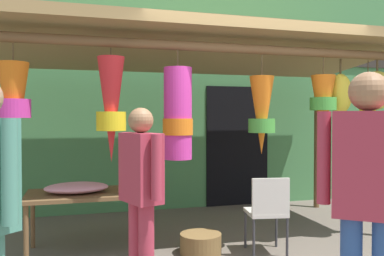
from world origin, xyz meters
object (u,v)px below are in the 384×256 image
object	(u,v)px
folding_chair	(268,208)
display_table	(86,198)
shopper_by_bananas	(368,189)
flower_heap_on_table	(78,188)
wicker_basket_by_table	(201,244)
customer_foreground	(141,185)

from	to	relation	value
folding_chair	display_table	bearing A→B (deg)	161.33
folding_chair	shopper_by_bananas	world-z (taller)	shopper_by_bananas
shopper_by_bananas	display_table	bearing A→B (deg)	122.46
flower_heap_on_table	folding_chair	size ratio (longest dim) A/B	0.81
display_table	shopper_by_bananas	bearing A→B (deg)	-57.54
folding_chair	wicker_basket_by_table	world-z (taller)	folding_chair
flower_heap_on_table	display_table	bearing A→B (deg)	7.64
folding_chair	shopper_by_bananas	size ratio (longest dim) A/B	0.48
flower_heap_on_table	shopper_by_bananas	world-z (taller)	shopper_by_bananas
display_table	flower_heap_on_table	distance (m)	0.15
folding_chair	customer_foreground	bearing A→B (deg)	-158.21
display_table	flower_heap_on_table	xyz separation A→B (m)	(-0.08, -0.01, 0.12)
customer_foreground	shopper_by_bananas	bearing A→B (deg)	-47.77
shopper_by_bananas	wicker_basket_by_table	bearing A→B (deg)	100.81
display_table	folding_chair	bearing A→B (deg)	-18.67
display_table	customer_foreground	xyz separation A→B (m)	(0.42, -1.21, 0.32)
flower_heap_on_table	customer_foreground	world-z (taller)	customer_foreground
customer_foreground	shopper_by_bananas	distance (m)	1.76
flower_heap_on_table	shopper_by_bananas	xyz separation A→B (m)	(1.68, -2.50, 0.32)
folding_chair	shopper_by_bananas	distance (m)	1.97
display_table	shopper_by_bananas	distance (m)	3.01
flower_heap_on_table	folding_chair	bearing A→B (deg)	-17.67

